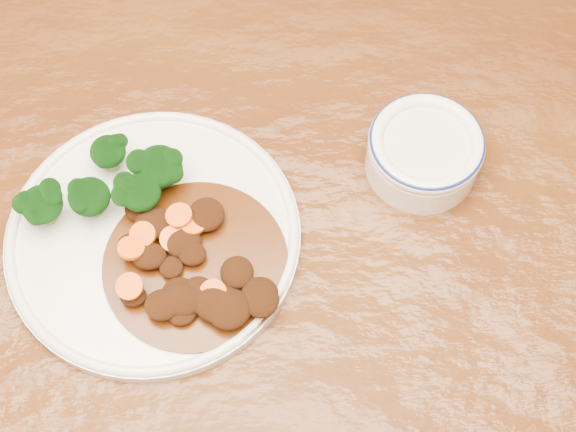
{
  "coord_description": "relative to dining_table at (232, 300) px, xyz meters",
  "views": [
    {
      "loc": [
        0.05,
        -0.3,
        1.44
      ],
      "look_at": [
        0.06,
        0.04,
        0.77
      ],
      "focal_mm": 50.0,
      "sensor_mm": 36.0,
      "label": 1
    }
  ],
  "objects": [
    {
      "name": "dip_bowl",
      "position": [
        0.19,
        0.1,
        0.11
      ],
      "size": [
        0.11,
        0.11,
        0.05
      ],
      "rotation": [
        0.0,
        0.0,
        0.33
      ],
      "color": "white",
      "rests_on": "dining_table"
    },
    {
      "name": "mince_stew",
      "position": [
        -0.03,
        -0.01,
        0.1
      ],
      "size": [
        0.17,
        0.17,
        0.03
      ],
      "color": "#4A1E07",
      "rests_on": "dinner_plate"
    },
    {
      "name": "dinner_plate",
      "position": [
        -0.07,
        0.03,
        0.09
      ],
      "size": [
        0.28,
        0.28,
        0.02
      ],
      "rotation": [
        0.0,
        0.0,
        -0.07
      ],
      "color": "white",
      "rests_on": "dining_table"
    },
    {
      "name": "dining_table",
      "position": [
        0.0,
        0.0,
        0.0
      ],
      "size": [
        1.5,
        0.91,
        0.75
      ],
      "rotation": [
        0.0,
        0.0,
        -0.0
      ],
      "color": "#4F2B0E",
      "rests_on": "ground"
    },
    {
      "name": "broccoli_florets",
      "position": [
        -0.1,
        0.07,
        0.12
      ],
      "size": [
        0.15,
        0.09,
        0.05
      ],
      "color": "#79994F",
      "rests_on": "dinner_plate"
    }
  ]
}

